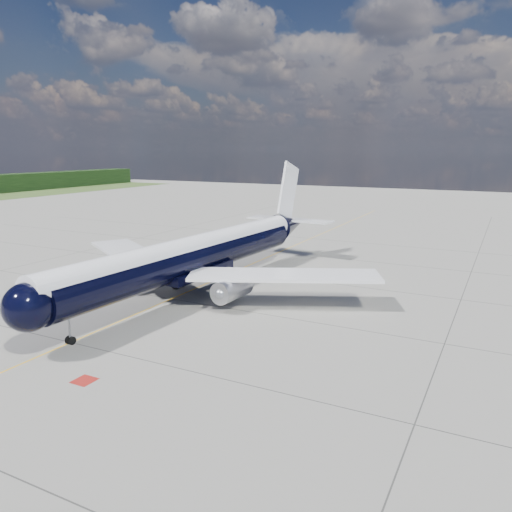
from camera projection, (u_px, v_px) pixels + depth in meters
name	position (u px, v px, depth m)	size (l,w,h in m)	color
ground	(251.00, 264.00, 75.28)	(320.00, 320.00, 0.00)	gray
taxiway_centerline	(235.00, 271.00, 70.93)	(0.16, 160.00, 0.01)	#FDB40D
red_marking	(84.00, 381.00, 37.45)	(1.60, 1.60, 0.01)	maroon
main_airliner	(200.00, 254.00, 59.66)	(43.39, 52.89, 15.28)	black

